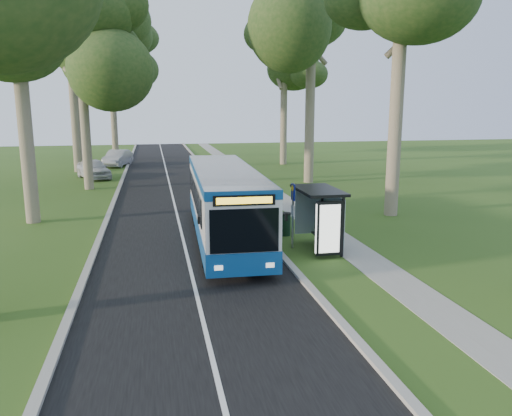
{
  "coord_description": "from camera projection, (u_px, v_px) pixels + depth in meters",
  "views": [
    {
      "loc": [
        -4.63,
        -17.63,
        5.58
      ],
      "look_at": [
        -0.66,
        1.51,
        1.6
      ],
      "focal_mm": 35.0,
      "sensor_mm": 36.0,
      "label": 1
    }
  ],
  "objects": [
    {
      "name": "bus_shelter",
      "position": [
        325.0,
        209.0,
        19.22
      ],
      "size": [
        1.55,
        2.84,
        2.44
      ],
      "rotation": [
        0.0,
        0.0,
        -0.0
      ],
      "color": "black",
      "rests_on": "ground"
    },
    {
      "name": "tree_west_c",
      "position": [
        80.0,
        42.0,
        32.5
      ],
      "size": [
        5.2,
        5.2,
        13.09
      ],
      "color": "#7A6B56",
      "rests_on": "ground"
    },
    {
      "name": "litter_bin",
      "position": [
        285.0,
        224.0,
        21.98
      ],
      "size": [
        0.57,
        0.57,
        1.0
      ],
      "rotation": [
        0.0,
        0.0,
        -0.04
      ],
      "color": "black",
      "rests_on": "ground"
    },
    {
      "name": "kerb_west",
      "position": [
        110.0,
        210.0,
        27.14
      ],
      "size": [
        0.25,
        100.0,
        0.12
      ],
      "primitive_type": "cube",
      "color": "#9E9B93",
      "rests_on": "ground"
    },
    {
      "name": "kerb_east",
      "position": [
        237.0,
        205.0,
        28.53
      ],
      "size": [
        0.25,
        100.0,
        0.12
      ],
      "primitive_type": "cube",
      "color": "#9E9B93",
      "rests_on": "ground"
    },
    {
      "name": "bus",
      "position": [
        225.0,
        203.0,
        20.98
      ],
      "size": [
        2.84,
        11.66,
        3.07
      ],
      "rotation": [
        0.0,
        0.0,
        -0.04
      ],
      "color": "white",
      "rests_on": "ground"
    },
    {
      "name": "tree_east_c",
      "position": [
        312.0,
        14.0,
        35.19
      ],
      "size": [
        5.2,
        5.2,
        16.22
      ],
      "color": "#7A6B56",
      "rests_on": "ground"
    },
    {
      "name": "road",
      "position": [
        175.0,
        208.0,
        27.85
      ],
      "size": [
        7.0,
        100.0,
        0.02
      ],
      "primitive_type": "cube",
      "color": "black",
      "rests_on": "ground"
    },
    {
      "name": "tree_west_e",
      "position": [
        110.0,
        57.0,
        51.61
      ],
      "size": [
        5.2,
        5.2,
        14.29
      ],
      "color": "#7A6B56",
      "rests_on": "ground"
    },
    {
      "name": "ground",
      "position": [
        281.0,
        256.0,
        18.95
      ],
      "size": [
        120.0,
        120.0,
        0.0
      ],
      "primitive_type": "plane",
      "color": "#305019",
      "rests_on": "ground"
    },
    {
      "name": "tree_east_d",
      "position": [
        284.0,
        54.0,
        47.25
      ],
      "size": [
        5.2,
        5.2,
        14.1
      ],
      "color": "#7A6B56",
      "rests_on": "ground"
    },
    {
      "name": "bus_stop_sign",
      "position": [
        293.0,
        208.0,
        19.76
      ],
      "size": [
        0.09,
        0.37,
        2.64
      ],
      "rotation": [
        0.0,
        0.0,
        0.07
      ],
      "color": "gray",
      "rests_on": "ground"
    },
    {
      "name": "car_silver",
      "position": [
        118.0,
        158.0,
        47.45
      ],
      "size": [
        2.79,
        4.96,
        1.55
      ],
      "primitive_type": "imported",
      "rotation": [
        0.0,
        0.0,
        -0.26
      ],
      "color": "#9C9EA3",
      "rests_on": "ground"
    },
    {
      "name": "footpath",
      "position": [
        288.0,
        204.0,
        29.14
      ],
      "size": [
        1.5,
        100.0,
        0.02
      ],
      "primitive_type": "cube",
      "color": "gray",
      "rests_on": "ground"
    },
    {
      "name": "car_white",
      "position": [
        93.0,
        169.0,
        39.37
      ],
      "size": [
        3.37,
        4.92,
        1.56
      ],
      "primitive_type": "imported",
      "rotation": [
        0.0,
        0.0,
        0.37
      ],
      "color": "silver",
      "rests_on": "ground"
    },
    {
      "name": "tree_west_d",
      "position": [
        67.0,
        4.0,
        40.87
      ],
      "size": [
        5.2,
        5.2,
        18.77
      ],
      "color": "#7A6B56",
      "rests_on": "ground"
    },
    {
      "name": "centre_line",
      "position": [
        175.0,
        208.0,
        27.85
      ],
      "size": [
        0.12,
        100.0,
        0.0
      ],
      "primitive_type": "cube",
      "color": "white",
      "rests_on": "road"
    }
  ]
}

